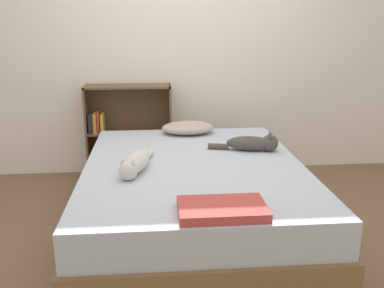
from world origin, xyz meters
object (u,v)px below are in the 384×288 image
at_px(cat_dark, 254,143).
at_px(bookshelf, 127,130).
at_px(pillow, 188,128).
at_px(bed, 194,200).
at_px(cat_light, 136,163).

height_order(cat_dark, bookshelf, bookshelf).
bearing_deg(cat_dark, pillow, 141.98).
bearing_deg(bed, bookshelf, 112.50).
relative_size(bed, bookshelf, 2.22).
bearing_deg(pillow, cat_dark, -50.25).
bearing_deg(bed, cat_dark, 28.58).
bearing_deg(bookshelf, cat_light, -84.24).
relative_size(pillow, cat_dark, 0.86).
relative_size(bed, cat_dark, 3.81).
distance_m(pillow, cat_dark, 0.74).
height_order(bed, pillow, pillow).
bearing_deg(bed, pillow, 88.42).
distance_m(cat_light, bookshelf, 1.50).
height_order(pillow, cat_light, cat_light).
height_order(bed, cat_light, cat_light).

